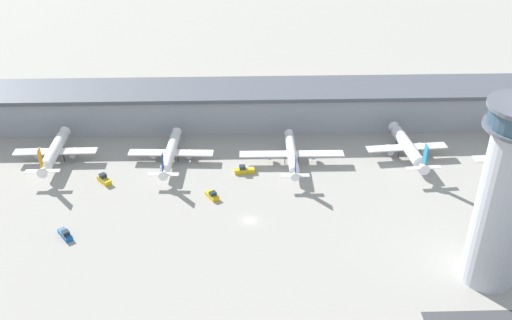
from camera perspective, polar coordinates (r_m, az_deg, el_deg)
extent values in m
plane|color=#9E9B93|center=(181.98, -0.65, -6.08)|extent=(1000.00, 1000.00, 0.00)
cube|color=#9399A3|center=(238.91, -1.00, 5.30)|extent=(274.29, 22.00, 14.43)
cube|color=#4C515B|center=(235.66, -1.02, 7.07)|extent=(274.29, 25.00, 1.60)
cylinder|color=#ADB2BC|center=(160.17, 23.47, -4.52)|extent=(13.99, 13.99, 46.10)
cylinder|color=white|center=(223.84, -19.49, 0.93)|extent=(4.45, 23.14, 4.25)
cone|color=white|center=(235.21, -18.66, 2.53)|extent=(4.28, 3.86, 4.25)
cone|color=white|center=(212.19, -20.44, -0.93)|extent=(3.87, 5.13, 3.82)
cube|color=white|center=(224.57, -19.42, 0.82)|extent=(30.48, 4.67, 0.44)
cylinder|color=#A8A8B2|center=(227.98, -20.84, 0.62)|extent=(2.38, 4.69, 2.34)
cylinder|color=#A8A8B2|center=(224.17, -17.75, 0.70)|extent=(2.38, 4.69, 2.34)
cube|color=orange|center=(208.74, -20.78, 0.23)|extent=(0.32, 2.80, 6.79)
cube|color=white|center=(210.83, -20.57, -1.03)|extent=(11.91, 2.11, 0.24)
cylinder|color=black|center=(234.09, -18.71, 1.43)|extent=(0.28, 0.28, 2.61)
cylinder|color=black|center=(224.28, -18.64, 0.14)|extent=(0.28, 0.28, 2.61)
cylinder|color=black|center=(226.06, -20.08, 0.11)|extent=(0.28, 0.28, 2.61)
cylinder|color=white|center=(213.99, -8.54, 0.81)|extent=(5.10, 25.97, 3.80)
cone|color=white|center=(226.67, -7.99, 2.62)|extent=(3.97, 3.61, 3.80)
cone|color=white|center=(201.09, -9.18, -1.31)|extent=(3.65, 4.73, 3.42)
cube|color=white|center=(214.75, -8.51, 0.72)|extent=(31.79, 5.99, 0.44)
cylinder|color=#A8A8B2|center=(217.36, -10.17, 0.60)|extent=(2.30, 4.28, 2.09)
cylinder|color=#A8A8B2|center=(215.18, -6.70, 0.57)|extent=(2.30, 4.28, 2.09)
cube|color=navy|center=(197.82, -9.34, -0.22)|extent=(0.44, 2.81, 6.08)
cube|color=white|center=(199.79, -9.25, -1.41)|extent=(10.73, 2.54, 0.24)
cylinder|color=black|center=(225.48, -8.04, 1.62)|extent=(0.28, 0.28, 2.01)
cylinder|color=black|center=(214.74, -7.79, 0.09)|extent=(0.28, 0.28, 2.01)
cylinder|color=black|center=(215.62, -9.19, 0.11)|extent=(0.28, 0.28, 2.01)
cylinder|color=white|center=(210.30, 3.60, 0.70)|extent=(3.82, 25.76, 3.51)
cone|color=white|center=(222.95, 3.33, 2.52)|extent=(3.55, 3.20, 3.51)
cone|color=white|center=(197.45, 3.91, -1.44)|extent=(3.21, 4.25, 3.16)
cube|color=white|center=(211.05, 3.58, 0.62)|extent=(38.59, 4.87, 0.44)
cylinder|color=#A8A8B2|center=(211.97, 1.37, 0.49)|extent=(1.98, 3.89, 1.93)
cylinder|color=#A8A8B2|center=(213.22, 5.72, 0.52)|extent=(1.98, 3.89, 1.93)
cube|color=navy|center=(194.38, 3.97, -0.42)|extent=(0.33, 2.80, 5.62)
cube|color=white|center=(196.21, 3.94, -1.54)|extent=(9.86, 2.12, 0.24)
cylinder|color=black|center=(221.95, 3.35, 1.49)|extent=(0.28, 0.28, 2.61)
cylinder|color=black|center=(211.78, 4.24, -0.06)|extent=(0.28, 0.28, 2.61)
cylinder|color=black|center=(211.40, 2.91, -0.07)|extent=(0.28, 0.28, 2.61)
cylinder|color=white|center=(220.92, 14.91, 1.36)|extent=(6.37, 25.22, 4.39)
cone|color=white|center=(232.84, 13.74, 3.06)|extent=(4.70, 4.29, 4.39)
cone|color=white|center=(208.80, 16.26, -0.63)|extent=(4.36, 5.57, 3.96)
cube|color=white|center=(221.68, 14.84, 1.24)|extent=(30.80, 6.82, 0.44)
cylinder|color=#A8A8B2|center=(220.98, 13.15, 0.99)|extent=(2.79, 5.01, 2.42)
cylinder|color=#A8A8B2|center=(225.41, 16.24, 1.15)|extent=(2.79, 5.01, 2.42)
cube|color=#197FB2|center=(205.21, 16.59, 0.59)|extent=(0.52, 2.82, 7.03)
cube|color=white|center=(207.43, 16.42, -0.73)|extent=(12.42, 2.98, 0.24)
cylinder|color=black|center=(231.79, 13.88, 1.92)|extent=(0.28, 0.28, 2.70)
cylinder|color=black|center=(223.43, 15.55, 0.56)|extent=(0.28, 0.28, 2.70)
cylinder|color=black|center=(221.30, 14.07, 0.48)|extent=(0.28, 0.28, 2.70)
cone|color=silver|center=(245.52, 23.31, 2.58)|extent=(3.76, 3.40, 3.68)
cylinder|color=#A8A8B2|center=(228.55, 23.27, 0.04)|extent=(2.12, 4.10, 2.03)
cylinder|color=black|center=(244.52, 23.43, 1.66)|extent=(0.28, 0.28, 2.16)
cube|color=black|center=(184.75, -18.51, -7.26)|extent=(5.16, 5.86, 0.12)
cube|color=#195699|center=(184.39, -18.54, -7.11)|extent=(5.88, 6.79, 1.37)
cube|color=#232D38|center=(183.13, -18.52, -6.90)|extent=(2.80, 2.82, 1.12)
cube|color=black|center=(206.41, -1.17, -1.25)|extent=(6.23, 2.73, 0.12)
cube|color=gold|center=(206.03, -1.17, -1.07)|extent=(7.38, 2.92, 1.59)
cube|color=#232D38|center=(205.22, -1.38, -0.74)|extent=(2.33, 2.20, 1.30)
cube|color=black|center=(207.72, -14.90, -2.15)|extent=(5.28, 5.64, 0.12)
cube|color=gold|center=(207.31, -14.93, -1.96)|extent=(6.01, 6.48, 1.74)
cube|color=#232D38|center=(207.00, -15.07, -1.52)|extent=(2.91, 2.88, 1.42)
cube|color=black|center=(193.35, -4.42, -3.73)|extent=(4.58, 5.41, 0.12)
cube|color=gold|center=(193.01, -4.43, -3.58)|extent=(5.16, 6.26, 1.35)
cube|color=#232D38|center=(191.91, -4.35, -3.35)|extent=(2.76, 2.63, 1.11)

